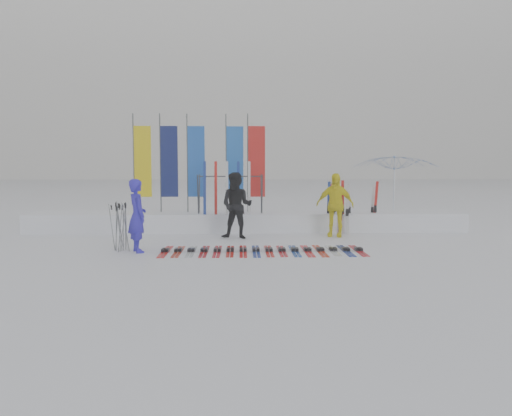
{
  "coord_description": "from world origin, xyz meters",
  "views": [
    {
      "loc": [
        -0.21,
        -11.62,
        2.16
      ],
      "look_at": [
        0.2,
        1.6,
        1.0
      ],
      "focal_mm": 35.0,
      "sensor_mm": 36.0,
      "label": 1
    }
  ],
  "objects_px": {
    "person_blue": "(137,216)",
    "person_black": "(237,206)",
    "tent_canopy": "(395,190)",
    "person_yellow": "(335,205)",
    "ski_row": "(262,250)",
    "ski_rack": "(230,189)"
  },
  "relations": [
    {
      "from": "person_yellow",
      "to": "ski_row",
      "type": "bearing_deg",
      "value": -112.7
    },
    {
      "from": "person_blue",
      "to": "person_black",
      "type": "relative_size",
      "value": 0.93
    },
    {
      "from": "tent_canopy",
      "to": "ski_row",
      "type": "xyz_separation_m",
      "value": [
        -4.78,
        -4.68,
        -1.25
      ]
    },
    {
      "from": "person_yellow",
      "to": "ski_row",
      "type": "relative_size",
      "value": 0.38
    },
    {
      "from": "ski_row",
      "to": "ski_rack",
      "type": "distance_m",
      "value": 3.92
    },
    {
      "from": "person_black",
      "to": "tent_canopy",
      "type": "distance_m",
      "value": 5.98
    },
    {
      "from": "person_blue",
      "to": "person_yellow",
      "type": "bearing_deg",
      "value": -92.37
    },
    {
      "from": "person_blue",
      "to": "tent_canopy",
      "type": "distance_m",
      "value": 9.14
    },
    {
      "from": "person_yellow",
      "to": "tent_canopy",
      "type": "xyz_separation_m",
      "value": [
        2.49,
        2.14,
        0.34
      ]
    },
    {
      "from": "person_yellow",
      "to": "ski_rack",
      "type": "xyz_separation_m",
      "value": [
        -3.15,
        1.04,
        0.43
      ]
    },
    {
      "from": "person_blue",
      "to": "ski_rack",
      "type": "bearing_deg",
      "value": -59.36
    },
    {
      "from": "tent_canopy",
      "to": "person_black",
      "type": "bearing_deg",
      "value": -155.42
    },
    {
      "from": "tent_canopy",
      "to": "ski_rack",
      "type": "xyz_separation_m",
      "value": [
        -5.65,
        -1.1,
        0.1
      ]
    },
    {
      "from": "tent_canopy",
      "to": "ski_row",
      "type": "height_order",
      "value": "tent_canopy"
    },
    {
      "from": "person_black",
      "to": "ski_row",
      "type": "height_order",
      "value": "person_black"
    },
    {
      "from": "person_blue",
      "to": "person_black",
      "type": "xyz_separation_m",
      "value": [
        2.43,
        2.18,
        0.06
      ]
    },
    {
      "from": "person_blue",
      "to": "ski_row",
      "type": "relative_size",
      "value": 0.36
    },
    {
      "from": "person_black",
      "to": "ski_row",
      "type": "relative_size",
      "value": 0.39
    },
    {
      "from": "person_black",
      "to": "person_yellow",
      "type": "bearing_deg",
      "value": 21.32
    },
    {
      "from": "tent_canopy",
      "to": "person_blue",
      "type": "bearing_deg",
      "value": -149.32
    },
    {
      "from": "person_black",
      "to": "tent_canopy",
      "type": "xyz_separation_m",
      "value": [
        5.43,
        2.48,
        0.32
      ]
    },
    {
      "from": "person_black",
      "to": "tent_canopy",
      "type": "relative_size",
      "value": 0.68
    }
  ]
}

